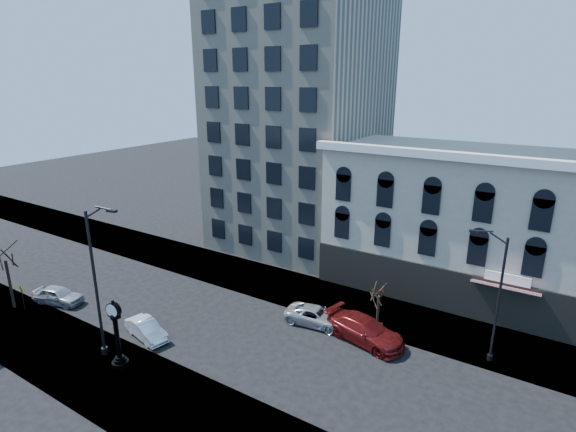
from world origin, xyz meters
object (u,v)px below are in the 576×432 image
Objects in this scene: street_lamp_near at (100,243)px; warning_sign at (22,293)px; car_near_a at (58,295)px; street_clock at (117,336)px; car_near_b at (146,329)px.

street_lamp_near is 12.70m from warning_sign.
street_lamp_near is 12.63m from car_near_a.
street_clock is 1.17× the size of car_near_b.
warning_sign is 11.30m from car_near_b.
street_lamp_near is at bearing -166.54° from car_near_b.
street_lamp_near is (-1.15, 0.44, 5.76)m from street_clock.
car_near_a reaches higher than car_near_b.
car_near_a is at bearing 152.40° from street_lamp_near.
car_near_a is 1.07× the size of car_near_b.
warning_sign is (-12.17, 0.60, -0.55)m from street_clock.
street_lamp_near reaches higher than street_clock.
car_near_a is at bearing 76.50° from warning_sign.
warning_sign reaches higher than car_near_b.
street_clock is at bearing 6.85° from warning_sign.
street_clock is 3.73m from car_near_b.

